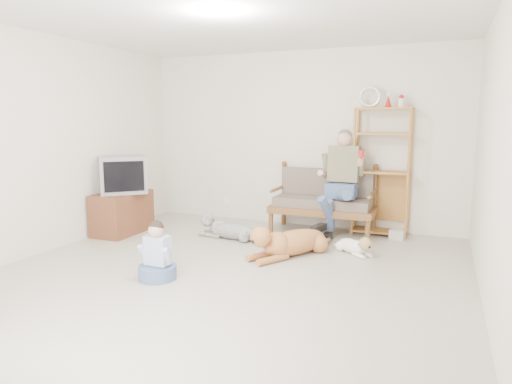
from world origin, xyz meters
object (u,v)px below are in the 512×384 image
at_px(tv_stand, 122,213).
at_px(golden_retriever, 288,242).
at_px(loveseat, 324,200).
at_px(etagere, 381,170).

bearing_deg(tv_stand, golden_retriever, -5.02).
bearing_deg(loveseat, tv_stand, -156.71).
height_order(loveseat, tv_stand, loveseat).
height_order(loveseat, etagere, etagere).
distance_m(etagere, tv_stand, 3.82).
relative_size(loveseat, etagere, 0.71).
relative_size(etagere, golden_retriever, 1.66).
xyz_separation_m(loveseat, golden_retriever, (-0.09, -1.39, -0.31)).
relative_size(tv_stand, golden_retriever, 0.71).
bearing_deg(tv_stand, etagere, 20.03).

